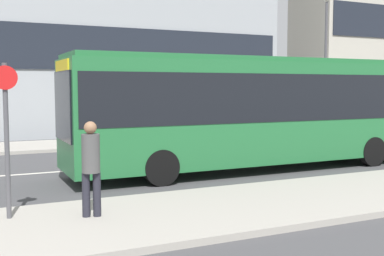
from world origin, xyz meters
TOP-DOWN VIEW (x-y plane):
  - ground_plane at (0.00, 0.00)m, footprint 120.00×120.00m
  - sidewalk_near at (0.00, -6.25)m, footprint 44.00×3.50m
  - sidewalk_far at (0.00, 6.25)m, footprint 44.00×3.50m
  - lane_centerline at (0.00, 0.00)m, footprint 41.80×0.16m
  - city_bus at (2.13, -2.16)m, footprint 11.96×2.46m
  - parked_car_0 at (12.42, 3.36)m, footprint 3.95×1.83m
  - pedestrian_near_stop at (-4.02, -5.92)m, footprint 0.34×0.34m
  - bus_stop_sign at (-5.44, -5.40)m, footprint 0.44×0.12m
  - street_lamp at (11.30, 5.46)m, footprint 0.36×0.36m

SIDE VIEW (x-z plane):
  - ground_plane at x=0.00m, z-range 0.00..0.00m
  - lane_centerline at x=0.00m, z-range 0.00..0.01m
  - sidewalk_near at x=0.00m, z-range 0.00..0.13m
  - sidewalk_far at x=0.00m, z-range 0.00..0.13m
  - parked_car_0 at x=12.42m, z-range -0.04..1.32m
  - pedestrian_near_stop at x=-4.02m, z-range 0.26..2.07m
  - bus_stop_sign at x=-5.44m, z-range 0.36..3.25m
  - city_bus at x=2.13m, z-range 0.26..3.71m
  - street_lamp at x=11.30m, z-range 0.90..8.14m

